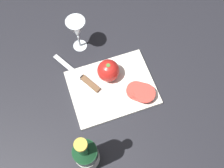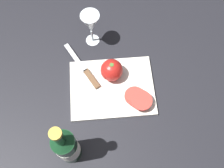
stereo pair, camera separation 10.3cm
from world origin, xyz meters
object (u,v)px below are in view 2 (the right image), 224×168
at_px(wine_glass, 91,24).
at_px(knife, 88,74).
at_px(whole_tomato, 112,70).
at_px(tomato_slice_stack_near, 138,98).
at_px(wine_bottle, 67,147).

xyz_separation_m(wine_glass, knife, (-0.03, -0.18, -0.10)).
relative_size(whole_tomato, knife, 0.40).
relative_size(wine_glass, tomato_slice_stack_near, 1.53).
relative_size(wine_bottle, tomato_slice_stack_near, 2.75).
distance_m(wine_bottle, wine_glass, 0.50).
xyz_separation_m(whole_tomato, tomato_slice_stack_near, (0.09, -0.12, -0.03)).
distance_m(whole_tomato, knife, 0.11).
xyz_separation_m(whole_tomato, knife, (-0.10, 0.01, -0.04)).
height_order(whole_tomato, knife, whole_tomato).
bearing_deg(whole_tomato, knife, 175.43).
xyz_separation_m(wine_bottle, wine_glass, (0.10, 0.48, 0.00)).
bearing_deg(whole_tomato, wine_glass, 110.61).
bearing_deg(whole_tomato, wine_bottle, -120.23).
relative_size(wine_bottle, whole_tomato, 3.42).
xyz_separation_m(knife, tomato_slice_stack_near, (0.19, -0.13, 0.01)).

